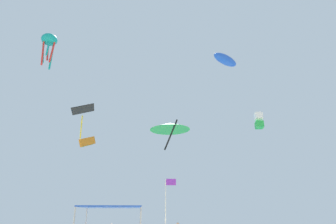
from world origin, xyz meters
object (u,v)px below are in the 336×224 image
banner_flag (167,210)px  kite_octopus_teal (49,41)px  kite_delta_green (170,126)px  kite_parafoil_orange (87,142)px  kite_box_white (259,121)px  canopy_tent (112,209)px  kite_diamond_black (83,111)px  kite_inflatable_blue (225,60)px

banner_flag → kite_octopus_teal: bearing=131.3°
kite_delta_green → kite_parafoil_orange: bearing=66.3°
kite_box_white → kite_delta_green: (-10.56, 1.61, -0.52)m
canopy_tent → kite_diamond_black: kite_diamond_black is taller
kite_inflatable_blue → kite_octopus_teal: bearing=-18.6°
kite_parafoil_orange → kite_diamond_black: bearing=32.8°
banner_flag → kite_diamond_black: bearing=136.2°
kite_box_white → kite_octopus_teal: size_ratio=0.47×
kite_inflatable_blue → kite_diamond_black: 26.83m
kite_octopus_teal → kite_delta_green: kite_octopus_teal is taller
kite_delta_green → kite_diamond_black: size_ratio=1.89×
kite_box_white → kite_diamond_black: bearing=36.4°
kite_parafoil_orange → kite_box_white: 22.23m
kite_inflatable_blue → kite_delta_green: size_ratio=0.96×
kite_box_white → kite_parafoil_orange: bearing=-10.4°
kite_parafoil_orange → kite_box_white: bearing=96.6°
kite_octopus_teal → kite_inflatable_blue: bearing=90.3°
canopy_tent → kite_parafoil_orange: size_ratio=0.99×
kite_parafoil_orange → kite_delta_green: (10.61, -5.00, 0.93)m
kite_delta_green → kite_diamond_black: 14.67m
kite_inflatable_blue → kite_octopus_teal: 24.27m
kite_box_white → kite_octopus_teal: bearing=11.8°
kite_parafoil_orange → kite_delta_green: bearing=88.7°
kite_octopus_teal → kite_delta_green: (14.34, 3.69, -8.86)m
kite_octopus_teal → kite_diamond_black: size_ratio=1.60×
kite_diamond_black → banner_flag: bearing=38.4°
banner_flag → kite_inflatable_blue: size_ratio=0.85×
kite_parafoil_orange → kite_box_white: (21.18, -6.61, 1.45)m
canopy_tent → kite_diamond_black: bearing=117.3°
kite_box_white → canopy_tent: bearing=54.9°
kite_box_white → kite_delta_green: kite_box_white is taller
kite_delta_green → banner_flag: bearing=175.9°
kite_box_white → kite_diamond_black: 21.49m
kite_inflatable_blue → kite_box_white: kite_inflatable_blue is taller
banner_flag → kite_parafoil_orange: 26.26m
canopy_tent → kite_diamond_black: 10.38m
banner_flag → kite_inflatable_blue: (10.36, 21.80, 21.47)m
kite_octopus_teal → banner_flag: bearing=23.6°
kite_parafoil_orange → kite_octopus_teal: kite_octopus_teal is taller
kite_delta_green → kite_diamond_black: bearing=148.1°
canopy_tent → kite_diamond_black: (-3.30, 6.40, 7.48)m
kite_delta_green → kite_octopus_teal: bearing=105.9°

